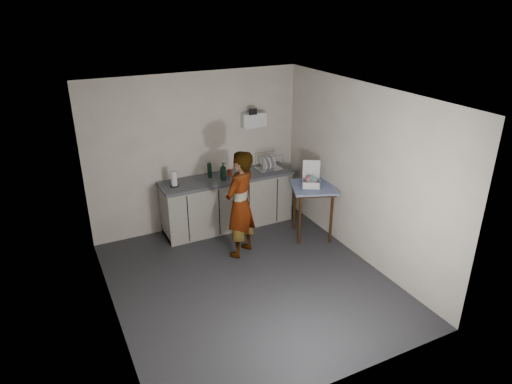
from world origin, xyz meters
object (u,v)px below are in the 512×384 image
kitchen_counter (228,203)px  side_table (313,193)px  soda_can (230,172)px  dark_bottle (210,170)px  paper_towel (174,179)px  bakery_box (311,181)px  dish_rack (268,166)px  soap_bottle (223,171)px  standing_man (240,204)px

kitchen_counter → side_table: bearing=-40.4°
soda_can → dark_bottle: bearing=168.5°
paper_towel → bakery_box: bakery_box is taller
side_table → paper_towel: bearing=176.5°
soda_can → bakery_box: size_ratio=0.28×
paper_towel → soda_can: bearing=1.9°
side_table → soda_can: size_ratio=8.09×
kitchen_counter → dish_rack: (0.77, -0.02, 0.55)m
soap_bottle → paper_towel: (-0.79, 0.10, -0.03)m
soap_bottle → dish_rack: same height
paper_towel → dish_rack: (1.67, -0.01, -0.05)m
soap_bottle → dark_bottle: bearing=128.9°
dark_bottle → paper_towel: bearing=-171.0°
side_table → bakery_box: (-0.03, 0.04, 0.20)m
soap_bottle → paper_towel: soap_bottle is taller
standing_man → soda_can: (0.25, 0.95, 0.14)m
soda_can → side_table: bearing=-42.6°
kitchen_counter → dish_rack: bearing=-1.7°
dish_rack → side_table: bearing=-69.8°
soap_bottle → bakery_box: (1.18, -0.79, -0.09)m
kitchen_counter → paper_towel: (-0.90, -0.01, 0.60)m
soda_can → dark_bottle: (-0.33, 0.07, 0.07)m
standing_man → bakery_box: size_ratio=4.31×
dark_bottle → side_table: bearing=-36.8°
bakery_box → dish_rack: bearing=140.7°
side_table → bakery_box: size_ratio=2.30×
soda_can → dark_bottle: size_ratio=0.45×
soda_can → paper_towel: (-0.96, -0.03, 0.06)m
soda_can → dark_bottle: 0.34m
kitchen_counter → bakery_box: size_ratio=5.84×
soda_can → paper_towel: paper_towel is taller
side_table → soda_can: 1.43m
soap_bottle → soda_can: (0.17, 0.13, -0.09)m
soap_bottle → dish_rack: bearing=5.7°
side_table → dark_bottle: bearing=164.5°
bakery_box → side_table: bearing=-21.0°
side_table → standing_man: size_ratio=0.53×
dark_bottle → paper_towel: size_ratio=0.98×
soda_can → paper_towel: 0.96m
dark_bottle → bakery_box: 1.66m
dark_bottle → bakery_box: bakery_box is taller
kitchen_counter → standing_man: (-0.18, -0.93, 0.40)m
standing_man → dark_bottle: bearing=-118.2°
side_table → soap_bottle: soap_bottle is taller
dish_rack → soap_bottle: bearing=-174.3°
standing_man → soap_bottle: 0.86m
kitchen_counter → soda_can: size_ratio=20.50×
dark_bottle → paper_towel: 0.64m
standing_man → dark_bottle: 1.04m
paper_towel → side_table: bearing=-24.8°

